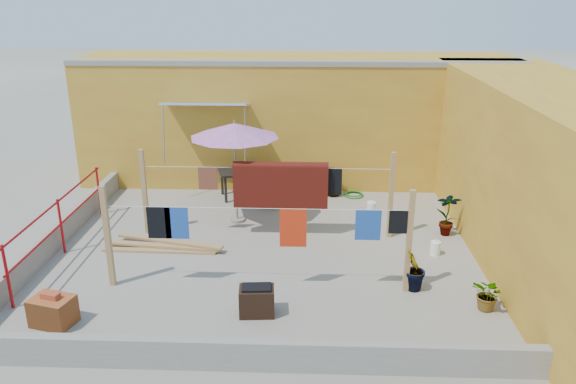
# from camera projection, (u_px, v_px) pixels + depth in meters

# --- Properties ---
(ground) EXTENTS (80.00, 80.00, 0.00)m
(ground) POSITION_uv_depth(u_px,v_px,m) (264.00, 251.00, 10.89)
(ground) COLOR #9E998E
(ground) RESTS_ON ground
(wall_back) EXTENTS (11.00, 3.27, 3.21)m
(wall_back) POSITION_uv_depth(u_px,v_px,m) (297.00, 118.00, 14.73)
(wall_back) COLOR gold
(wall_back) RESTS_ON ground
(wall_right) EXTENTS (2.40, 9.00, 3.20)m
(wall_right) POSITION_uv_depth(u_px,v_px,m) (549.00, 177.00, 10.15)
(wall_right) COLOR gold
(wall_right) RESTS_ON ground
(parapet_front) EXTENTS (8.30, 0.16, 0.44)m
(parapet_front) POSITION_uv_depth(u_px,v_px,m) (243.00, 355.00, 7.45)
(parapet_front) COLOR gray
(parapet_front) RESTS_ON ground
(parapet_left) EXTENTS (0.16, 7.30, 0.44)m
(parapet_left) POSITION_uv_depth(u_px,v_px,m) (56.00, 238.00, 10.97)
(parapet_left) COLOR gray
(parapet_left) RESTS_ON ground
(red_railing) EXTENTS (0.05, 4.20, 1.10)m
(red_railing) POSITION_uv_depth(u_px,v_px,m) (60.00, 218.00, 10.60)
(red_railing) COLOR #A71015
(red_railing) RESTS_ON ground
(clothesline_rig) EXTENTS (5.09, 2.35, 1.80)m
(clothesline_rig) POSITION_uv_depth(u_px,v_px,m) (278.00, 191.00, 11.04)
(clothesline_rig) COLOR tan
(clothesline_rig) RESTS_ON ground
(patio_umbrella) EXTENTS (2.45, 2.45, 2.25)m
(patio_umbrella) POSITION_uv_depth(u_px,v_px,m) (234.00, 131.00, 11.65)
(patio_umbrella) COLOR gray
(patio_umbrella) RESTS_ON ground
(outdoor_table) EXTENTS (1.61, 1.12, 0.68)m
(outdoor_table) POSITION_uv_depth(u_px,v_px,m) (250.00, 172.00, 13.60)
(outdoor_table) COLOR black
(outdoor_table) RESTS_ON ground
(brick_stack) EXTENTS (0.70, 0.58, 0.53)m
(brick_stack) POSITION_uv_depth(u_px,v_px,m) (53.00, 311.00, 8.45)
(brick_stack) COLOR #A55626
(brick_stack) RESTS_ON ground
(lumber_pile) EXTENTS (2.37, 0.70, 0.14)m
(lumber_pile) POSITION_uv_depth(u_px,v_px,m) (165.00, 246.00, 10.95)
(lumber_pile) COLOR tan
(lumber_pile) RESTS_ON ground
(brazier) EXTENTS (0.57, 0.40, 0.49)m
(brazier) POSITION_uv_depth(u_px,v_px,m) (257.00, 301.00, 8.71)
(brazier) COLOR black
(brazier) RESTS_ON ground
(white_basin) EXTENTS (0.46, 0.46, 0.08)m
(white_basin) POSITION_uv_depth(u_px,v_px,m) (284.00, 350.00, 7.85)
(white_basin) COLOR white
(white_basin) RESTS_ON ground
(water_jug_a) EXTENTS (0.19, 0.19, 0.31)m
(water_jug_a) POSITION_uv_depth(u_px,v_px,m) (435.00, 248.00, 10.71)
(water_jug_a) COLOR white
(water_jug_a) RESTS_ON ground
(water_jug_b) EXTENTS (0.21, 0.21, 0.33)m
(water_jug_b) POSITION_uv_depth(u_px,v_px,m) (371.00, 208.00, 12.67)
(water_jug_b) COLOR white
(water_jug_b) RESTS_ON ground
(green_hose) EXTENTS (0.49, 0.49, 0.07)m
(green_hose) POSITION_uv_depth(u_px,v_px,m) (354.00, 195.00, 13.81)
(green_hose) COLOR #1B6B17
(green_hose) RESTS_ON ground
(plant_back_a) EXTENTS (0.98, 0.96, 0.82)m
(plant_back_a) POSITION_uv_depth(u_px,v_px,m) (273.00, 190.00, 13.01)
(plant_back_a) COLOR #1A5C1C
(plant_back_a) RESTS_ON ground
(plant_back_b) EXTENTS (0.49, 0.49, 0.72)m
(plant_back_b) POSITION_uv_depth(u_px,v_px,m) (334.00, 182.00, 13.72)
(plant_back_b) COLOR #1A5C1C
(plant_back_b) RESTS_ON ground
(plant_right_a) EXTENTS (0.53, 0.39, 0.94)m
(plant_right_a) POSITION_uv_depth(u_px,v_px,m) (448.00, 214.00, 11.47)
(plant_right_a) COLOR #1A5C1C
(plant_right_a) RESTS_ON ground
(plant_right_b) EXTENTS (0.48, 0.53, 0.80)m
(plant_right_b) POSITION_uv_depth(u_px,v_px,m) (414.00, 269.00, 9.33)
(plant_right_b) COLOR #1A5C1C
(plant_right_b) RESTS_ON ground
(plant_right_c) EXTENTS (0.64, 0.65, 0.54)m
(plant_right_c) POSITION_uv_depth(u_px,v_px,m) (489.00, 295.00, 8.81)
(plant_right_c) COLOR #1A5C1C
(plant_right_c) RESTS_ON ground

